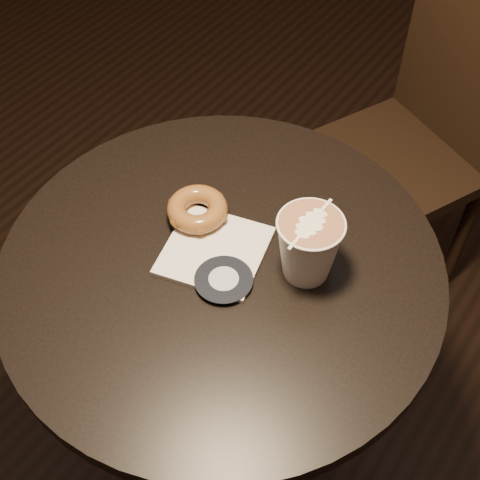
# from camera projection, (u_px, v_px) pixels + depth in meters

# --- Properties ---
(cafe_table) EXTENTS (0.70, 0.70, 0.75)m
(cafe_table) POSITION_uv_depth(u_px,v_px,m) (223.00, 330.00, 1.20)
(cafe_table) COLOR black
(cafe_table) RESTS_ON ground
(chair) EXTENTS (0.49, 0.49, 0.94)m
(chair) POSITION_uv_depth(u_px,v_px,m) (427.00, 120.00, 1.60)
(chair) COLOR black
(chair) RESTS_ON ground
(pastry_bag) EXTENTS (0.19, 0.19, 0.01)m
(pastry_bag) POSITION_uv_depth(u_px,v_px,m) (215.00, 251.00, 1.05)
(pastry_bag) COLOR white
(pastry_bag) RESTS_ON cafe_table
(doughnut) EXTENTS (0.10, 0.10, 0.03)m
(doughnut) POSITION_uv_depth(u_px,v_px,m) (197.00, 209.00, 1.08)
(doughnut) COLOR brown
(doughnut) RESTS_ON pastry_bag
(latte_cup) EXTENTS (0.10, 0.10, 0.11)m
(latte_cup) POSITION_uv_depth(u_px,v_px,m) (308.00, 248.00, 0.99)
(latte_cup) COLOR silver
(latte_cup) RESTS_ON cafe_table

